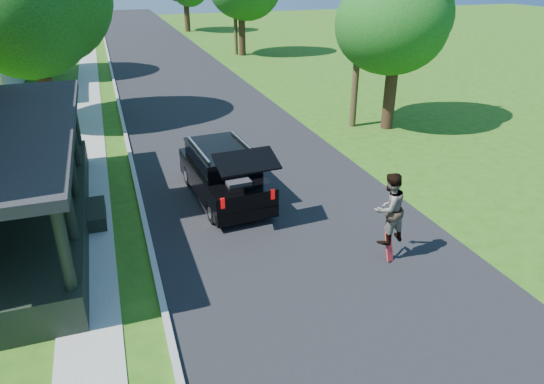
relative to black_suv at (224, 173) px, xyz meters
name	(u,v)px	position (x,y,z in m)	size (l,w,h in m)	color
ground	(355,305)	(1.40, -6.28, -0.86)	(140.00, 140.00, 0.00)	#285911
street	(191,96)	(1.40, 13.72, -0.86)	(8.00, 120.00, 0.02)	black
curb	(118,102)	(-2.65, 13.72, -0.86)	(0.15, 120.00, 0.12)	#A2A29C
sidewalk	(88,104)	(-4.20, 13.72, -0.86)	(1.30, 120.00, 0.03)	gray
black_suv	(224,173)	(0.00, 0.00, 0.00)	(2.15, 4.95, 2.25)	black
skateboarder	(389,209)	(3.03, -4.78, 0.56)	(1.05, 0.90, 1.87)	black
skateboard	(389,245)	(3.10, -4.83, -0.46)	(0.32, 0.54, 0.84)	#A80E14
tree_right_near	(397,11)	(8.84, 4.83, 4.25)	(5.26, 5.17, 7.81)	black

